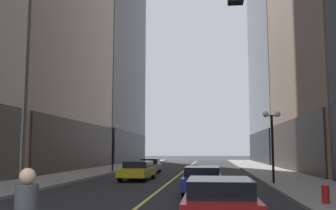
{
  "coord_description": "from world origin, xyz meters",
  "views": [
    {
      "loc": [
        2.71,
        -3.75,
        2.09
      ],
      "look_at": [
        -1.08,
        30.48,
        6.17
      ],
      "focal_mm": 40.81,
      "sensor_mm": 36.0,
      "label": 1
    }
  ],
  "objects": [
    {
      "name": "car_blue",
      "position": [
        2.32,
        14.66,
        0.72
      ],
      "size": [
        1.79,
        4.31,
        1.32
      ],
      "color": "navy",
      "rests_on": "ground"
    },
    {
      "name": "street_lamp_right_mid",
      "position": [
        6.4,
        19.7,
        3.26
      ],
      "size": [
        1.06,
        0.36,
        4.43
      ],
      "color": "black",
      "rests_on": "ground"
    },
    {
      "name": "car_red",
      "position": [
        2.95,
        7.04,
        0.72
      ],
      "size": [
        1.96,
        4.21,
        1.32
      ],
      "color": "#B21919",
      "rests_on": "ground"
    },
    {
      "name": "sidewalk_right",
      "position": [
        8.25,
        35.0,
        0.07
      ],
      "size": [
        4.5,
        78.0,
        0.15
      ],
      "primitive_type": "cube",
      "color": "gray",
      "rests_on": "ground"
    },
    {
      "name": "car_grey",
      "position": [
        -2.78,
        31.1,
        0.72
      ],
      "size": [
        1.9,
        4.64,
        1.32
      ],
      "color": "slate",
      "rests_on": "ground"
    },
    {
      "name": "ground_plane",
      "position": [
        0.0,
        35.0,
        0.0
      ],
      "size": [
        200.0,
        200.0,
        0.0
      ],
      "primitive_type": "plane",
      "color": "#262628"
    },
    {
      "name": "sidewalk_left",
      "position": [
        -8.25,
        35.0,
        0.07
      ],
      "size": [
        4.5,
        78.0,
        0.15
      ],
      "primitive_type": "cube",
      "color": "gray",
      "rests_on": "ground"
    },
    {
      "name": "car_yellow",
      "position": [
        -2.35,
        22.8,
        0.72
      ],
      "size": [
        2.03,
        4.52,
        1.32
      ],
      "color": "yellow",
      "rests_on": "ground"
    },
    {
      "name": "street_lamp_left_far",
      "position": [
        -6.4,
        31.42,
        3.26
      ],
      "size": [
        1.06,
        0.36,
        4.43
      ],
      "color": "black",
      "rests_on": "ground"
    },
    {
      "name": "fire_hydrant_right",
      "position": [
        6.9,
        11.12,
        0.4
      ],
      "size": [
        0.28,
        0.28,
        0.8
      ],
      "primitive_type": "cylinder",
      "color": "red",
      "rests_on": "ground"
    },
    {
      "name": "lane_centre_stripe",
      "position": [
        0.0,
        35.0,
        0.0
      ],
      "size": [
        0.16,
        70.0,
        0.01
      ],
      "primitive_type": "cube",
      "color": "#E5D64C",
      "rests_on": "ground"
    }
  ]
}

